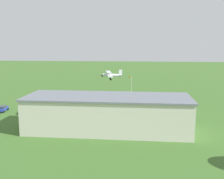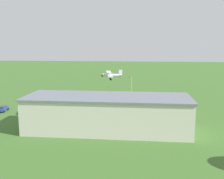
{
  "view_description": "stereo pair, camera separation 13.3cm",
  "coord_description": "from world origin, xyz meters",
  "views": [
    {
      "loc": [
        -1.75,
        93.06,
        18.44
      ],
      "look_at": [
        6.17,
        15.95,
        5.23
      ],
      "focal_mm": 42.44,
      "sensor_mm": 36.0,
      "label": 1
    },
    {
      "loc": [
        -1.89,
        93.05,
        18.44
      ],
      "look_at": [
        6.17,
        15.95,
        5.23
      ],
      "focal_mm": 42.44,
      "sensor_mm": 36.0,
      "label": 2
    }
  ],
  "objects": [
    {
      "name": "car_green",
      "position": [
        21.19,
        24.15,
        0.83
      ],
      "size": [
        2.34,
        4.42,
        1.59
      ],
      "color": "#1E6B38",
      "rests_on": "ground_plane"
    },
    {
      "name": "hangar",
      "position": [
        4.85,
        38.1,
        3.8
      ],
      "size": [
        35.29,
        12.29,
        7.59
      ],
      "color": "beige",
      "rests_on": "ground_plane"
    },
    {
      "name": "person_at_fence_line",
      "position": [
        17.42,
        20.04,
        0.8
      ],
      "size": [
        0.47,
        0.47,
        1.61
      ],
      "color": "orange",
      "rests_on": "ground_plane"
    },
    {
      "name": "windsock",
      "position": [
        1.63,
        -8.2,
        5.65
      ],
      "size": [
        1.23,
        1.42,
        6.44
      ],
      "color": "silver",
      "rests_on": "ground_plane"
    },
    {
      "name": "truck_box_grey",
      "position": [
        -12.08,
        22.05,
        1.58
      ],
      "size": [
        7.23,
        2.79,
        2.86
      ],
      "color": "gray",
      "rests_on": "ground_plane"
    },
    {
      "name": "car_orange",
      "position": [
        28.71,
        26.38,
        0.8
      ],
      "size": [
        2.48,
        4.46,
        1.53
      ],
      "color": "orange",
      "rests_on": "ground_plane"
    },
    {
      "name": "car_blue",
      "position": [
        35.93,
        24.73,
        0.82
      ],
      "size": [
        2.2,
        4.41,
        1.58
      ],
      "color": "#23389E",
      "rests_on": "ground_plane"
    },
    {
      "name": "person_near_hangar_door",
      "position": [
        14.38,
        20.42,
        0.85
      ],
      "size": [
        0.42,
        0.42,
        1.71
      ],
      "color": "orange",
      "rests_on": "ground_plane"
    },
    {
      "name": "ground_plane",
      "position": [
        0.0,
        0.0,
        0.0
      ],
      "size": [
        400.0,
        400.0,
        0.0
      ],
      "primitive_type": "plane",
      "color": "#3D6628"
    },
    {
      "name": "person_crossing_taxiway",
      "position": [
        22.93,
        27.38,
        0.78
      ],
      "size": [
        0.53,
        0.53,
        1.58
      ],
      "color": "#72338C",
      "rests_on": "ground_plane"
    },
    {
      "name": "biplane",
      "position": [
        7.34,
        6.97,
        8.59
      ],
      "size": [
        7.3,
        7.71,
        3.43
      ],
      "color": "silver"
    },
    {
      "name": "person_by_parked_cars",
      "position": [
        15.32,
        21.66,
        0.76
      ],
      "size": [
        0.38,
        0.38,
        1.53
      ],
      "color": "#3F3F47",
      "rests_on": "ground_plane"
    },
    {
      "name": "person_beside_truck",
      "position": [
        23.15,
        20.23,
        0.86
      ],
      "size": [
        0.54,
        0.54,
        1.72
      ],
      "color": "navy",
      "rests_on": "ground_plane"
    }
  ]
}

